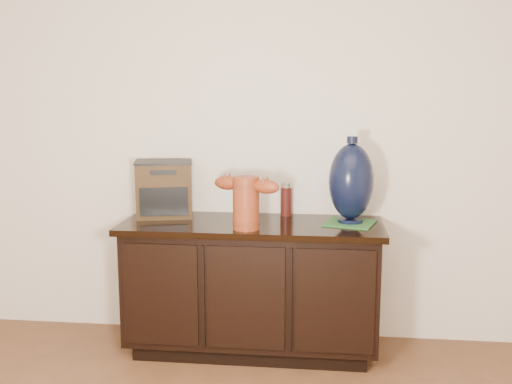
# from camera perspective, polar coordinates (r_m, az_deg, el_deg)

# --- Properties ---
(room) EXTENTS (5.00, 5.00, 5.00)m
(room) POSITION_cam_1_polar(r_m,az_deg,el_deg) (1.12, -14.38, -0.14)
(room) COLOR brown
(room) RESTS_ON ground
(sideboard) EXTENTS (1.46, 0.56, 0.75)m
(sideboard) POSITION_cam_1_polar(r_m,az_deg,el_deg) (3.46, -0.38, -8.90)
(sideboard) COLOR black
(sideboard) RESTS_ON ground
(terracotta_vessel) EXTENTS (0.39, 0.23, 0.28)m
(terracotta_vessel) POSITION_cam_1_polar(r_m,az_deg,el_deg) (3.17, -0.96, -0.75)
(terracotta_vessel) COLOR #8F381A
(terracotta_vessel) RESTS_ON sideboard
(tv_radio) EXTENTS (0.38, 0.34, 0.33)m
(tv_radio) POSITION_cam_1_polar(r_m,az_deg,el_deg) (3.55, -8.75, 0.32)
(tv_radio) COLOR #37230D
(tv_radio) RESTS_ON sideboard
(green_mat) EXTENTS (0.32, 0.32, 0.01)m
(green_mat) POSITION_cam_1_polar(r_m,az_deg,el_deg) (3.37, 8.95, -2.92)
(green_mat) COLOR #2D612B
(green_mat) RESTS_ON sideboard
(lamp_base) EXTENTS (0.30, 0.30, 0.48)m
(lamp_base) POSITION_cam_1_polar(r_m,az_deg,el_deg) (3.33, 9.05, 0.96)
(lamp_base) COLOR black
(lamp_base) RESTS_ON green_mat
(spray_can) EXTENTS (0.07, 0.07, 0.20)m
(spray_can) POSITION_cam_1_polar(r_m,az_deg,el_deg) (3.53, 2.89, -0.72)
(spray_can) COLOR #5D140F
(spray_can) RESTS_ON sideboard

